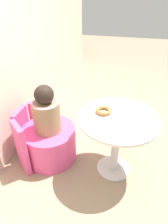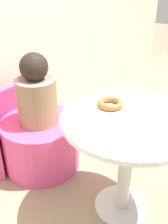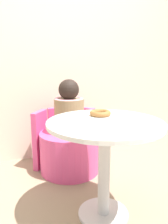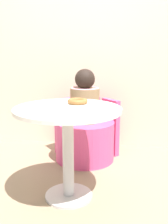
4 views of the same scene
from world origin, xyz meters
name	(u,v)px [view 2 (image 2 of 4)]	position (x,y,z in m)	size (l,w,h in m)	color
ground_plane	(126,197)	(0.00, 0.00, 0.00)	(12.00, 12.00, 0.00)	gray
round_table	(128,140)	(-0.08, -0.01, 0.50)	(0.71, 0.71, 0.64)	silver
tub_chair	(41,143)	(-0.06, 0.68, 0.19)	(0.55, 0.55, 0.37)	#E54C8C
booth_backrest	(18,123)	(-0.06, 0.90, 0.28)	(0.65, 0.24, 0.55)	#E54C8C
child_figure	(36,93)	(-0.06, 0.68, 0.59)	(0.27, 0.27, 0.49)	#937A56
donut	(110,104)	(-0.04, 0.13, 0.66)	(0.14, 0.14, 0.03)	#9E6633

